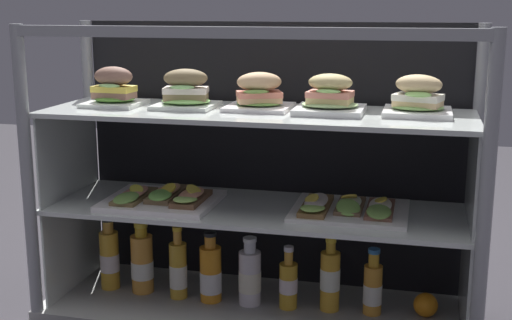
{
  "coord_description": "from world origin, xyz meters",
  "views": [
    {
      "loc": [
        0.48,
        -1.97,
        0.96
      ],
      "look_at": [
        0.0,
        0.0,
        0.51
      ],
      "focal_mm": 48.45,
      "sensor_mm": 36.0,
      "label": 1
    }
  ],
  "objects_px": {
    "juice_bottle_back_left": "(110,258)",
    "orange_fruit_beside_bottles": "(426,305)",
    "plated_roll_sandwich_far_right": "(330,98)",
    "juice_bottle_tucked_behind": "(288,284)",
    "plated_roll_sandwich_left_of_center": "(260,95)",
    "juice_bottle_front_right_end": "(178,270)",
    "open_sandwich_tray_mid_right": "(348,208)",
    "juice_bottle_front_second": "(330,279)",
    "plated_roll_sandwich_right_of_center": "(418,100)",
    "juice_bottle_near_post": "(373,288)",
    "juice_bottle_back_right": "(211,274)",
    "open_sandwich_tray_far_right": "(163,198)",
    "juice_bottle_front_left_end": "(250,277)",
    "plated_roll_sandwich_center": "(186,93)",
    "plated_roll_sandwich_mid_left": "(114,90)",
    "juice_bottle_front_fourth": "(142,263)"
  },
  "relations": [
    {
      "from": "open_sandwich_tray_mid_right",
      "to": "juice_bottle_tucked_behind",
      "type": "relative_size",
      "value": 1.69
    },
    {
      "from": "juice_bottle_back_left",
      "to": "orange_fruit_beside_bottles",
      "type": "height_order",
      "value": "juice_bottle_back_left"
    },
    {
      "from": "plated_roll_sandwich_far_right",
      "to": "juice_bottle_tucked_behind",
      "type": "xyz_separation_m",
      "value": [
        -0.11,
        -0.02,
        -0.58
      ]
    },
    {
      "from": "juice_bottle_back_right",
      "to": "plated_roll_sandwich_far_right",
      "type": "bearing_deg",
      "value": 3.61
    },
    {
      "from": "plated_roll_sandwich_left_of_center",
      "to": "juice_bottle_front_fourth",
      "type": "relative_size",
      "value": 0.81
    },
    {
      "from": "juice_bottle_tucked_behind",
      "to": "juice_bottle_near_post",
      "type": "bearing_deg",
      "value": 4.77
    },
    {
      "from": "plated_roll_sandwich_center",
      "to": "juice_bottle_back_right",
      "type": "distance_m",
      "value": 0.58
    },
    {
      "from": "plated_roll_sandwich_far_right",
      "to": "juice_bottle_back_right",
      "type": "relative_size",
      "value": 0.86
    },
    {
      "from": "plated_roll_sandwich_center",
      "to": "juice_bottle_front_left_end",
      "type": "bearing_deg",
      "value": -5.72
    },
    {
      "from": "plated_roll_sandwich_mid_left",
      "to": "juice_bottle_front_second",
      "type": "xyz_separation_m",
      "value": [
        0.69,
        0.01,
        -0.56
      ]
    },
    {
      "from": "plated_roll_sandwich_right_of_center",
      "to": "juice_bottle_back_left",
      "type": "relative_size",
      "value": 0.79
    },
    {
      "from": "plated_roll_sandwich_mid_left",
      "to": "plated_roll_sandwich_right_of_center",
      "type": "relative_size",
      "value": 0.89
    },
    {
      "from": "plated_roll_sandwich_left_of_center",
      "to": "plated_roll_sandwich_far_right",
      "type": "distance_m",
      "value": 0.22
    },
    {
      "from": "juice_bottle_back_right",
      "to": "juice_bottle_front_left_end",
      "type": "distance_m",
      "value": 0.13
    },
    {
      "from": "juice_bottle_near_post",
      "to": "orange_fruit_beside_bottles",
      "type": "bearing_deg",
      "value": 6.06
    },
    {
      "from": "juice_bottle_back_left",
      "to": "open_sandwich_tray_far_right",
      "type": "bearing_deg",
      "value": -13.25
    },
    {
      "from": "plated_roll_sandwich_mid_left",
      "to": "juice_bottle_front_fourth",
      "type": "relative_size",
      "value": 0.72
    },
    {
      "from": "open_sandwich_tray_mid_right",
      "to": "open_sandwich_tray_far_right",
      "type": "bearing_deg",
      "value": -176.35
    },
    {
      "from": "juice_bottle_front_right_end",
      "to": "juice_bottle_front_left_end",
      "type": "bearing_deg",
      "value": 0.6
    },
    {
      "from": "juice_bottle_near_post",
      "to": "orange_fruit_beside_bottles",
      "type": "distance_m",
      "value": 0.17
    },
    {
      "from": "juice_bottle_back_left",
      "to": "juice_bottle_front_right_end",
      "type": "bearing_deg",
      "value": -4.48
    },
    {
      "from": "juice_bottle_back_left",
      "to": "juice_bottle_front_second",
      "type": "distance_m",
      "value": 0.73
    },
    {
      "from": "plated_roll_sandwich_left_of_center",
      "to": "juice_bottle_back_left",
      "type": "height_order",
      "value": "plated_roll_sandwich_left_of_center"
    },
    {
      "from": "juice_bottle_tucked_behind",
      "to": "orange_fruit_beside_bottles",
      "type": "bearing_deg",
      "value": 5.26
    },
    {
      "from": "juice_bottle_front_second",
      "to": "open_sandwich_tray_mid_right",
      "type": "bearing_deg",
      "value": -20.51
    },
    {
      "from": "plated_roll_sandwich_center",
      "to": "plated_roll_sandwich_right_of_center",
      "type": "relative_size",
      "value": 0.95
    },
    {
      "from": "open_sandwich_tray_mid_right",
      "to": "juice_bottle_near_post",
      "type": "relative_size",
      "value": 1.63
    },
    {
      "from": "plated_roll_sandwich_right_of_center",
      "to": "open_sandwich_tray_mid_right",
      "type": "bearing_deg",
      "value": -167.46
    },
    {
      "from": "juice_bottle_back_left",
      "to": "juice_bottle_front_left_end",
      "type": "relative_size",
      "value": 1.11
    },
    {
      "from": "open_sandwich_tray_mid_right",
      "to": "plated_roll_sandwich_center",
      "type": "bearing_deg",
      "value": 177.95
    },
    {
      "from": "orange_fruit_beside_bottles",
      "to": "juice_bottle_front_right_end",
      "type": "bearing_deg",
      "value": -176.79
    },
    {
      "from": "open_sandwich_tray_mid_right",
      "to": "juice_bottle_front_right_end",
      "type": "distance_m",
      "value": 0.59
    },
    {
      "from": "open_sandwich_tray_far_right",
      "to": "juice_bottle_front_right_end",
      "type": "distance_m",
      "value": 0.25
    },
    {
      "from": "juice_bottle_back_left",
      "to": "juice_bottle_front_second",
      "type": "xyz_separation_m",
      "value": [
        0.73,
        0.0,
        -0.0
      ]
    },
    {
      "from": "juice_bottle_back_left",
      "to": "open_sandwich_tray_mid_right",
      "type": "bearing_deg",
      "value": -1.06
    },
    {
      "from": "juice_bottle_front_second",
      "to": "juice_bottle_near_post",
      "type": "relative_size",
      "value": 1.13
    },
    {
      "from": "juice_bottle_back_right",
      "to": "juice_bottle_front_left_end",
      "type": "height_order",
      "value": "juice_bottle_back_right"
    },
    {
      "from": "plated_roll_sandwich_center",
      "to": "plated_roll_sandwich_far_right",
      "type": "xyz_separation_m",
      "value": [
        0.44,
        0.0,
        -0.0
      ]
    },
    {
      "from": "juice_bottle_front_left_end",
      "to": "juice_bottle_near_post",
      "type": "relative_size",
      "value": 1.05
    },
    {
      "from": "plated_roll_sandwich_far_right",
      "to": "plated_roll_sandwich_left_of_center",
      "type": "bearing_deg",
      "value": 174.01
    },
    {
      "from": "juice_bottle_back_left",
      "to": "juice_bottle_front_left_end",
      "type": "xyz_separation_m",
      "value": [
        0.48,
        -0.02,
        -0.01
      ]
    },
    {
      "from": "plated_roll_sandwich_mid_left",
      "to": "plated_roll_sandwich_right_of_center",
      "type": "height_order",
      "value": "plated_roll_sandwich_mid_left"
    },
    {
      "from": "plated_roll_sandwich_left_of_center",
      "to": "juice_bottle_front_fourth",
      "type": "xyz_separation_m",
      "value": [
        -0.39,
        -0.03,
        -0.56
      ]
    },
    {
      "from": "plated_roll_sandwich_left_of_center",
      "to": "plated_roll_sandwich_far_right",
      "type": "bearing_deg",
      "value": -5.99
    },
    {
      "from": "plated_roll_sandwich_center",
      "to": "plated_roll_sandwich_left_of_center",
      "type": "bearing_deg",
      "value": 5.86
    },
    {
      "from": "plated_roll_sandwich_far_right",
      "to": "juice_bottle_near_post",
      "type": "xyz_separation_m",
      "value": [
        0.14,
        0.0,
        -0.58
      ]
    },
    {
      "from": "open_sandwich_tray_far_right",
      "to": "orange_fruit_beside_bottles",
      "type": "relative_size",
      "value": 4.63
    },
    {
      "from": "plated_roll_sandwich_mid_left",
      "to": "juice_bottle_back_left",
      "type": "xyz_separation_m",
      "value": [
        -0.05,
        0.01,
        -0.56
      ]
    },
    {
      "from": "juice_bottle_front_right_end",
      "to": "open_sandwich_tray_mid_right",
      "type": "bearing_deg",
      "value": 0.53
    },
    {
      "from": "plated_roll_sandwich_left_of_center",
      "to": "juice_bottle_front_right_end",
      "type": "height_order",
      "value": "plated_roll_sandwich_left_of_center"
    }
  ]
}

